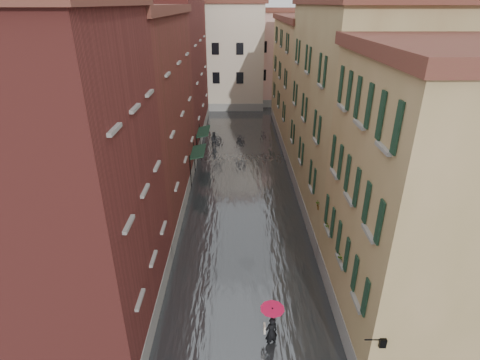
{
  "coord_description": "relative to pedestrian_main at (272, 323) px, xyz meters",
  "views": [
    {
      "loc": [
        -0.41,
        -14.78,
        13.08
      ],
      "look_at": [
        -0.22,
        6.47,
        3.0
      ],
      "focal_mm": 28.0,
      "sensor_mm": 36.0,
      "label": 1
    }
  ],
  "objects": [
    {
      "name": "ground",
      "position": [
        -0.98,
        3.54,
        -1.29
      ],
      "size": [
        120.0,
        120.0,
        0.0
      ],
      "primitive_type": "plane",
      "color": "slate",
      "rests_on": "ground"
    },
    {
      "name": "floodwater",
      "position": [
        -0.98,
        16.54,
        -1.19
      ],
      "size": [
        10.0,
        60.0,
        0.2
      ],
      "primitive_type": "cube",
      "color": "#3D4043",
      "rests_on": "ground"
    },
    {
      "name": "building_left_near",
      "position": [
        -7.98,
        1.54,
        5.21
      ],
      "size": [
        6.0,
        8.0,
        13.0
      ],
      "primitive_type": "cube",
      "color": "maroon",
      "rests_on": "ground"
    },
    {
      "name": "building_left_mid",
      "position": [
        -7.98,
        12.54,
        4.96
      ],
      "size": [
        6.0,
        14.0,
        12.5
      ],
      "primitive_type": "cube",
      "color": "maroon",
      "rests_on": "ground"
    },
    {
      "name": "building_left_far",
      "position": [
        -7.98,
        27.54,
        5.71
      ],
      "size": [
        6.0,
        16.0,
        14.0
      ],
      "primitive_type": "cube",
      "color": "maroon",
      "rests_on": "ground"
    },
    {
      "name": "building_right_near",
      "position": [
        6.02,
        1.54,
        4.46
      ],
      "size": [
        6.0,
        8.0,
        11.5
      ],
      "primitive_type": "cube",
      "color": "olive",
      "rests_on": "ground"
    },
    {
      "name": "building_right_mid",
      "position": [
        6.02,
        12.54,
        5.21
      ],
      "size": [
        6.0,
        14.0,
        13.0
      ],
      "primitive_type": "cube",
      "color": "tan",
      "rests_on": "ground"
    },
    {
      "name": "building_right_far",
      "position": [
        6.02,
        27.54,
        4.46
      ],
      "size": [
        6.0,
        16.0,
        11.5
      ],
      "primitive_type": "cube",
      "color": "olive",
      "rests_on": "ground"
    },
    {
      "name": "building_end_cream",
      "position": [
        -3.98,
        41.54,
        5.21
      ],
      "size": [
        12.0,
        9.0,
        13.0
      ],
      "primitive_type": "cube",
      "color": "#C5B19D",
      "rests_on": "ground"
    },
    {
      "name": "building_end_pink",
      "position": [
        5.02,
        43.54,
        4.71
      ],
      "size": [
        10.0,
        9.0,
        12.0
      ],
      "primitive_type": "cube",
      "color": "tan",
      "rests_on": "ground"
    },
    {
      "name": "awning_near",
      "position": [
        -4.46,
        16.22,
        1.17
      ],
      "size": [
        1.09,
        2.97,
        2.8
      ],
      "color": "black",
      "rests_on": "ground"
    },
    {
      "name": "awning_far",
      "position": [
        -4.46,
        21.26,
        1.18
      ],
      "size": [
        1.09,
        3.15,
        2.8
      ],
      "color": "black",
      "rests_on": "ground"
    },
    {
      "name": "wall_lantern",
      "position": [
        3.35,
        -2.46,
        1.71
      ],
      "size": [
        0.71,
        0.22,
        0.35
      ],
      "color": "black",
      "rests_on": "ground"
    },
    {
      "name": "window_planters",
      "position": [
        3.14,
        4.05,
        2.22
      ],
      "size": [
        0.59,
        5.63,
        0.84
      ],
      "color": "brown",
      "rests_on": "ground"
    },
    {
      "name": "pedestrian_main",
      "position": [
        0.0,
        0.0,
        0.0
      ],
      "size": [
        0.99,
        0.99,
        2.06
      ],
      "color": "black",
      "rests_on": "ground"
    },
    {
      "name": "pedestrian_far",
      "position": [
        -3.62,
        23.87,
        -0.49
      ],
      "size": [
        0.8,
        0.63,
        1.61
      ],
      "primitive_type": "imported",
      "rotation": [
        0.0,
        0.0,
        0.03
      ],
      "color": "black",
      "rests_on": "ground"
    }
  ]
}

